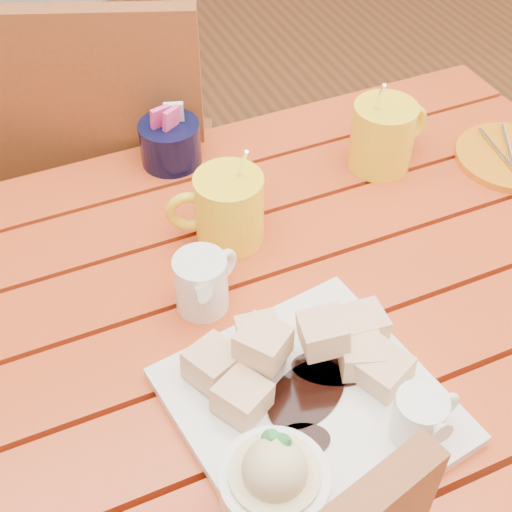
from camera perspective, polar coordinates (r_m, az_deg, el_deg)
name	(u,v)px	position (r m, az deg, el deg)	size (l,w,h in m)	color
table	(251,370)	(0.97, -0.39, -9.13)	(1.20, 0.79, 0.75)	#AF3316
dessert_plate	(305,414)	(0.77, 3.98, -12.49)	(0.31, 0.31, 0.11)	white
coffee_mug_left	(227,208)	(0.95, -2.34, 3.86)	(0.13, 0.09, 0.15)	yellow
coffee_mug_right	(384,135)	(1.09, 10.20, 9.53)	(0.13, 0.09, 0.16)	yellow
cream_pitcher	(203,282)	(0.87, -4.25, -2.10)	(0.09, 0.08, 0.08)	white
sugar_caddy	(170,142)	(1.10, -6.88, 9.05)	(0.09, 0.09, 0.10)	black
orange_saucer	(512,157)	(1.18, 19.82, 7.48)	(0.17, 0.17, 0.02)	orange
chair_far	(91,192)	(1.41, -13.03, 5.03)	(0.59, 0.59, 0.97)	brown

